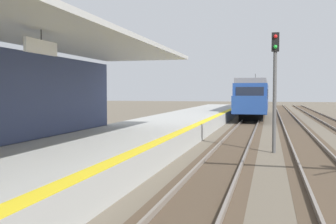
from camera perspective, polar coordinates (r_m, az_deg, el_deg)
The scene contains 5 objects.
station_platform at distance 16.27m, azimuth -7.17°, elevation -4.83°, with size 5.00×80.00×0.91m.
track_pair_nearest_platform at distance 19.19m, azimuth 9.79°, elevation -4.87°, with size 2.34×120.00×0.16m.
track_pair_middle at distance 19.20m, azimuth 19.99°, elevation -5.00°, with size 2.34×120.00×0.16m.
approaching_train at distance 41.95m, azimuth 12.60°, elevation 2.25°, with size 2.93×19.60×4.76m.
rail_signal_post at distance 17.28m, azimuth 15.55°, elevation 4.66°, with size 0.32×0.34×5.20m.
Camera 1 is at (3.56, 1.06, 2.65)m, focal length 41.14 mm.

